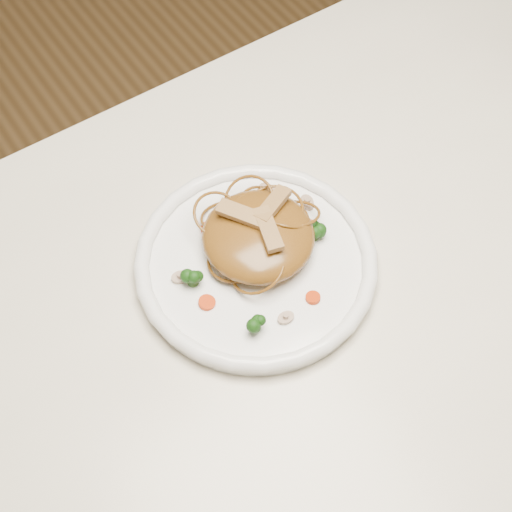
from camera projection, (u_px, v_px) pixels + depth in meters
ground at (286, 467)px, 1.59m from camera, size 4.00×4.00×0.00m
table at (302, 319)px, 1.05m from camera, size 1.20×0.80×0.75m
plate at (256, 265)px, 0.97m from camera, size 0.32×0.32×0.02m
noodle_mound at (258, 236)px, 0.95m from camera, size 0.17×0.17×0.05m
chicken_a at (273, 205)px, 0.94m from camera, size 0.06×0.04×0.01m
chicken_b at (242, 214)px, 0.93m from camera, size 0.05×0.06×0.01m
chicken_c at (268, 229)px, 0.92m from camera, size 0.04×0.07×0.01m
broccoli_0 at (277, 208)px, 0.98m from camera, size 0.04×0.04×0.03m
broccoli_1 at (192, 276)px, 0.93m from camera, size 0.03×0.03×0.03m
broccoli_2 at (255, 321)px, 0.90m from camera, size 0.03×0.03×0.03m
broccoli_3 at (313, 231)px, 0.97m from camera, size 0.03×0.03×0.03m
carrot_0 at (247, 203)px, 1.01m from camera, size 0.02×0.02×0.00m
carrot_1 at (207, 302)px, 0.93m from camera, size 0.02×0.02×0.00m
carrot_2 at (308, 225)px, 0.99m from camera, size 0.02×0.02×0.00m
carrot_3 at (209, 229)px, 0.98m from camera, size 0.03×0.03×0.00m
carrot_4 at (313, 298)px, 0.93m from camera, size 0.02×0.02×0.00m
mushroom_0 at (286, 318)px, 0.91m from camera, size 0.02×0.02×0.01m
mushroom_1 at (307, 203)px, 1.01m from camera, size 0.03×0.03×0.01m
mushroom_2 at (180, 277)px, 0.94m from camera, size 0.03×0.03×0.01m
mushroom_3 at (267, 190)px, 1.02m from camera, size 0.03×0.03×0.01m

